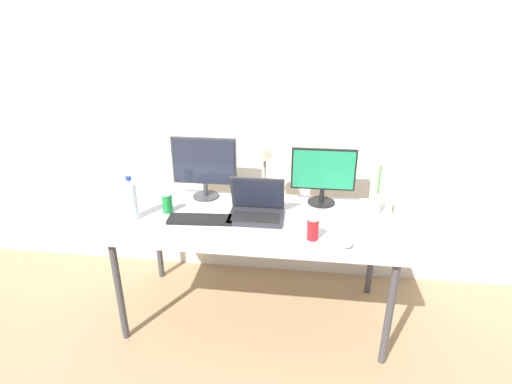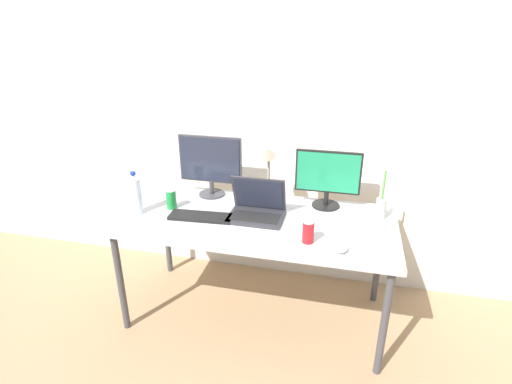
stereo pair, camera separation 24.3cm
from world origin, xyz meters
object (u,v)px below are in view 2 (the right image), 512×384
object	(u,v)px
monitor_center	(328,177)
soda_can_by_laptop	(171,199)
laptop_silver	(257,208)
water_bottle	(136,194)
mouse_by_keyboard	(342,248)
soda_can_near_keyboard	(308,232)
work_desk	(256,226)
keyboard_main	(201,217)
bamboo_vase	(381,207)
desk_lamp	(267,164)
monitor_left	(210,163)

from	to	relation	value
monitor_center	soda_can_by_laptop	world-z (taller)	monitor_center
laptop_silver	water_bottle	distance (m)	0.77
mouse_by_keyboard	soda_can_near_keyboard	xyz separation A→B (m)	(-0.19, 0.06, 0.04)
monitor_center	water_bottle	size ratio (longest dim) A/B	1.48
water_bottle	soda_can_by_laptop	xyz separation A→B (m)	(0.18, 0.12, -0.07)
laptop_silver	mouse_by_keyboard	bearing A→B (deg)	-28.70
soda_can_by_laptop	mouse_by_keyboard	bearing A→B (deg)	-14.46
work_desk	soda_can_near_keyboard	distance (m)	0.43
keyboard_main	bamboo_vase	distance (m)	1.12
soda_can_near_keyboard	bamboo_vase	size ratio (longest dim) A/B	0.40
monitor_center	keyboard_main	distance (m)	0.85
keyboard_main	soda_can_near_keyboard	bearing A→B (deg)	-15.31
monitor_center	soda_can_near_keyboard	distance (m)	0.52
monitor_center	soda_can_near_keyboard	bearing A→B (deg)	-97.06
soda_can_near_keyboard	mouse_by_keyboard	bearing A→B (deg)	-16.43
laptop_silver	desk_lamp	distance (m)	0.30
mouse_by_keyboard	water_bottle	world-z (taller)	water_bottle
keyboard_main	laptop_silver	bearing A→B (deg)	13.18
laptop_silver	desk_lamp	bearing A→B (deg)	80.77
work_desk	monitor_left	world-z (taller)	monitor_left
laptop_silver	bamboo_vase	bearing A→B (deg)	11.39
keyboard_main	soda_can_by_laptop	size ratio (longest dim) A/B	3.19
soda_can_near_keyboard	soda_can_by_laptop	bearing A→B (deg)	165.95
work_desk	bamboo_vase	size ratio (longest dim) A/B	5.42
work_desk	monitor_center	size ratio (longest dim) A/B	4.09
water_bottle	work_desk	bearing A→B (deg)	7.79
monitor_left	keyboard_main	size ratio (longest dim) A/B	1.11
mouse_by_keyboard	soda_can_by_laptop	bearing A→B (deg)	-179.72
monitor_center	laptop_silver	size ratio (longest dim) A/B	1.24
monitor_left	water_bottle	distance (m)	0.54
monitor_left	soda_can_by_laptop	distance (m)	0.37
laptop_silver	bamboo_vase	world-z (taller)	bamboo_vase
monitor_center	bamboo_vase	xyz separation A→B (m)	(0.34, -0.10, -0.13)
laptop_silver	desk_lamp	world-z (taller)	desk_lamp
work_desk	mouse_by_keyboard	size ratio (longest dim) A/B	18.67
monitor_left	monitor_center	bearing A→B (deg)	-0.10
monitor_left	water_bottle	bearing A→B (deg)	-133.50
water_bottle	bamboo_vase	distance (m)	1.54
laptop_silver	water_bottle	bearing A→B (deg)	-170.24
keyboard_main	soda_can_near_keyboard	xyz separation A→B (m)	(0.69, -0.14, 0.05)
soda_can_near_keyboard	soda_can_by_laptop	xyz separation A→B (m)	(-0.93, 0.23, 0.00)
monitor_center	bamboo_vase	bearing A→B (deg)	-16.77
monitor_left	soda_can_near_keyboard	bearing A→B (deg)	-33.90
monitor_center	monitor_left	bearing A→B (deg)	179.90
monitor_left	water_bottle	size ratio (longest dim) A/B	1.57
keyboard_main	mouse_by_keyboard	xyz separation A→B (m)	(0.88, -0.19, 0.01)
monitor_left	desk_lamp	bearing A→B (deg)	-10.64
monitor_left	keyboard_main	world-z (taller)	monitor_left
mouse_by_keyboard	soda_can_by_laptop	xyz separation A→B (m)	(-1.12, 0.29, 0.04)
laptop_silver	desk_lamp	size ratio (longest dim) A/B	0.78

